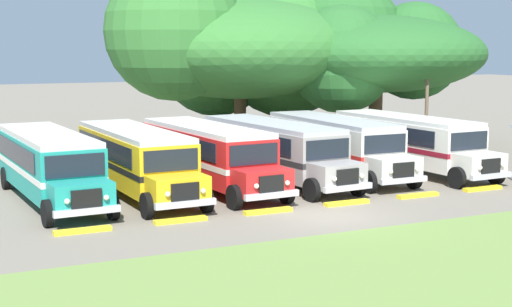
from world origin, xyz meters
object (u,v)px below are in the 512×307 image
Objects in this scene: parked_bus_slot_1 at (136,158)px; secondary_tree at (366,50)px; broad_shade_tree at (236,48)px; parked_bus_slot_2 at (208,153)px; parked_bus_slot_4 at (335,143)px; parked_bus_slot_5 at (408,141)px; parked_bus_slot_3 at (274,148)px; parked_bus_slot_0 at (48,162)px; utility_pole at (427,98)px.

secondary_tree reaches higher than parked_bus_slot_1.
parked_bus_slot_1 is 0.61× the size of broad_shade_tree.
parked_bus_slot_4 is at bearing 90.41° from parked_bus_slot_2.
parked_bus_slot_2 is at bearing -119.19° from broad_shade_tree.
parked_bus_slot_5 is (14.39, -0.27, 0.00)m from parked_bus_slot_1.
secondary_tree is (11.79, 9.92, 4.57)m from parked_bus_slot_3.
parked_bus_slot_5 is at bearing 85.72° from parked_bus_slot_0.
secondary_tree is at bearing 139.57° from parked_bus_slot_4.
broad_shade_tree is at bearing 158.53° from parked_bus_slot_3.
secondary_tree reaches higher than parked_bus_slot_2.
parked_bus_slot_1 is 17.69m from broad_shade_tree.
parked_bus_slot_4 and parked_bus_slot_5 have the same top height.
secondary_tree is (18.62, 10.03, 4.57)m from parked_bus_slot_1.
parked_bus_slot_2 is 3.42m from parked_bus_slot_3.
utility_pole is at bearing 100.16° from parked_bus_slot_3.
utility_pole is at bearing 98.28° from parked_bus_slot_2.
parked_bus_slot_5 is (7.56, -0.38, 0.00)m from parked_bus_slot_3.
parked_bus_slot_4 is 0.61× the size of broad_shade_tree.
parked_bus_slot_4 is 13.53m from broad_shade_tree.
parked_bus_slot_3 is 0.62× the size of broad_shade_tree.
parked_bus_slot_0 is 22.15m from utility_pole.
parked_bus_slot_1 is 1.00× the size of parked_bus_slot_5.
secondary_tree is (7.86, -3.20, -0.13)m from broad_shade_tree.
parked_bus_slot_0 is 24.75m from secondary_tree.
parked_bus_slot_0 is at bearing -138.18° from broad_shade_tree.
parked_bus_slot_3 is at bearing 89.47° from parked_bus_slot_1.
parked_bus_slot_2 is at bearing 89.63° from parked_bus_slot_1.
parked_bus_slot_4 is at bearing -91.35° from broad_shade_tree.
parked_bus_slot_2 and parked_bus_slot_5 have the same top height.
parked_bus_slot_5 is at bearing 87.49° from parked_bus_slot_1.
parked_bus_slot_4 is (14.14, 0.24, 0.00)m from parked_bus_slot_0.
parked_bus_slot_1 is at bearing -129.13° from broad_shade_tree.
parked_bus_slot_3 is at bearing 86.46° from parked_bus_slot_0.
parked_bus_slot_1 and parked_bus_slot_2 have the same top height.
parked_bus_slot_5 is (3.93, -0.81, 0.00)m from parked_bus_slot_4.
parked_bus_slot_3 is at bearing -82.91° from parked_bus_slot_4.
parked_bus_slot_1 is 10.48m from parked_bus_slot_4.
parked_bus_slot_1 is 21.64m from secondary_tree.
utility_pole reaches higher than parked_bus_slot_3.
utility_pole reaches higher than parked_bus_slot_1.
broad_shade_tree is (-3.63, 13.50, 4.69)m from parked_bus_slot_5.
secondary_tree reaches higher than parked_bus_slot_4.
parked_bus_slot_1 is at bearing -170.20° from utility_pole.
parked_bus_slot_4 is 13.32m from secondary_tree.
parked_bus_slot_2 is 1.01× the size of parked_bus_slot_4.
broad_shade_tree is at bearing 147.33° from parked_bus_slot_2.
parked_bus_slot_3 is at bearing -95.34° from parked_bus_slot_5.
parked_bus_slot_3 and parked_bus_slot_5 have the same top height.
secondary_tree is (4.23, 10.30, 4.57)m from parked_bus_slot_5.
parked_bus_slot_3 is 1.01× the size of parked_bus_slot_4.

